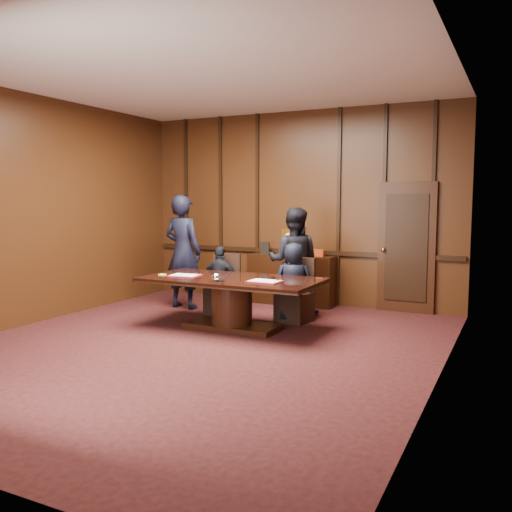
# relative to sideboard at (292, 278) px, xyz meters

# --- Properties ---
(room) EXTENTS (7.00, 7.04, 3.50)m
(room) POSITION_rel_sideboard_xyz_m (0.07, -3.12, 1.24)
(room) COLOR black
(room) RESTS_ON ground
(sideboard) EXTENTS (1.60, 0.45, 1.54)m
(sideboard) POSITION_rel_sideboard_xyz_m (0.00, 0.00, 0.00)
(sideboard) COLOR black
(sideboard) RESTS_ON ground
(conference_table) EXTENTS (2.62, 1.32, 0.76)m
(conference_table) POSITION_rel_sideboard_xyz_m (-0.06, -2.16, 0.02)
(conference_table) COLOR black
(conference_table) RESTS_ON ground
(folder_left) EXTENTS (0.49, 0.37, 0.02)m
(folder_left) POSITION_rel_sideboard_xyz_m (-0.79, -2.30, 0.28)
(folder_left) COLOR maroon
(folder_left) RESTS_ON conference_table
(folder_right) EXTENTS (0.47, 0.35, 0.02)m
(folder_right) POSITION_rel_sideboard_xyz_m (0.54, -2.29, 0.28)
(folder_right) COLOR maroon
(folder_right) RESTS_ON conference_table
(inkstand) EXTENTS (0.20, 0.14, 0.12)m
(inkstand) POSITION_rel_sideboard_xyz_m (-0.06, -2.61, 0.33)
(inkstand) COLOR white
(inkstand) RESTS_ON conference_table
(notepad) EXTENTS (0.10, 0.07, 0.01)m
(notepad) POSITION_rel_sideboard_xyz_m (-1.15, -2.37, 0.28)
(notepad) COLOR #FFF57C
(notepad) RESTS_ON conference_table
(chair_left) EXTENTS (0.52, 0.52, 0.99)m
(chair_left) POSITION_rel_sideboard_xyz_m (-0.71, -1.28, -0.19)
(chair_left) COLOR black
(chair_left) RESTS_ON ground
(chair_right) EXTENTS (0.55, 0.55, 0.99)m
(chair_right) POSITION_rel_sideboard_xyz_m (0.60, -1.28, -0.19)
(chair_right) COLOR black
(chair_right) RESTS_ON ground
(signatory_left) EXTENTS (0.69, 0.32, 1.14)m
(signatory_left) POSITION_rel_sideboard_xyz_m (-0.71, -1.36, 0.08)
(signatory_left) COLOR black
(signatory_left) RESTS_ON ground
(signatory_right) EXTENTS (0.71, 0.58, 1.25)m
(signatory_right) POSITION_rel_sideboard_xyz_m (0.59, -1.36, 0.14)
(signatory_right) COLOR black
(signatory_right) RESTS_ON ground
(witness_left) EXTENTS (0.75, 0.52, 1.98)m
(witness_left) POSITION_rel_sideboard_xyz_m (-1.58, -1.16, 0.51)
(witness_left) COLOR black
(witness_left) RESTS_ON ground
(witness_right) EXTENTS (0.99, 0.85, 1.77)m
(witness_right) POSITION_rel_sideboard_xyz_m (0.37, -0.83, 0.40)
(witness_right) COLOR black
(witness_right) RESTS_ON ground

